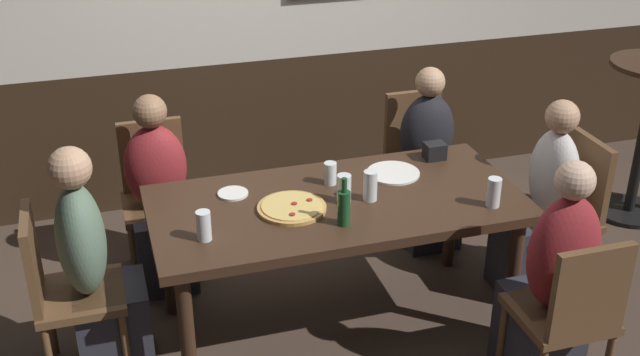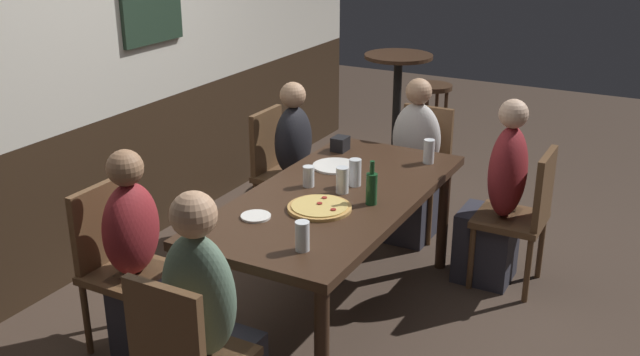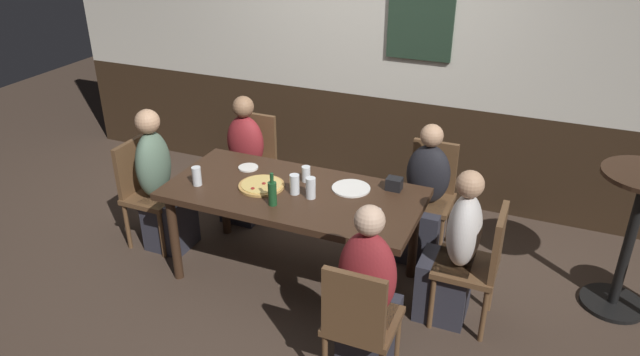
{
  "view_description": "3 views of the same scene",
  "coord_description": "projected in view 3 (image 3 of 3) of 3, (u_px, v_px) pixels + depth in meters",
  "views": [
    {
      "loc": [
        -1.07,
        -3.23,
        2.57
      ],
      "look_at": [
        -0.06,
        0.08,
        0.83
      ],
      "focal_mm": 44.25,
      "sensor_mm": 36.0,
      "label": 1
    },
    {
      "loc": [
        -3.26,
        -1.67,
        2.23
      ],
      "look_at": [
        -0.13,
        0.03,
        0.87
      ],
      "focal_mm": 40.83,
      "sensor_mm": 36.0,
      "label": 2
    },
    {
      "loc": [
        1.61,
        -3.32,
        2.69
      ],
      "look_at": [
        0.24,
        -0.07,
        0.92
      ],
      "focal_mm": 32.88,
      "sensor_mm": 36.0,
      "label": 3
    }
  ],
  "objects": [
    {
      "name": "person_head_west",
      "position": [
        162.0,
        191.0,
        4.68
      ],
      "size": [
        0.37,
        0.34,
        1.18
      ],
      "color": "#2D2D38",
      "rests_on": "ground_plane"
    },
    {
      "name": "pint_glass_amber",
      "position": [
        197.0,
        177.0,
        4.22
      ],
      "size": [
        0.07,
        0.07,
        0.14
      ],
      "color": "silver",
      "rests_on": "dining_table"
    },
    {
      "name": "chair_head_west",
      "position": [
        145.0,
        188.0,
        4.74
      ],
      "size": [
        0.4,
        0.4,
        0.88
      ],
      "color": "brown",
      "rests_on": "ground_plane"
    },
    {
      "name": "person_head_east",
      "position": [
        453.0,
        259.0,
        3.88
      ],
      "size": [
        0.37,
        0.34,
        1.13
      ],
      "color": "#2D2D38",
      "rests_on": "ground_plane"
    },
    {
      "name": "chair_right_far",
      "position": [
        430.0,
        190.0,
        4.7
      ],
      "size": [
        0.4,
        0.4,
        0.88
      ],
      "color": "brown",
      "rests_on": "ground_plane"
    },
    {
      "name": "chair_left_far",
      "position": [
        253.0,
        158.0,
        5.26
      ],
      "size": [
        0.4,
        0.4,
        0.88
      ],
      "color": "brown",
      "rests_on": "ground_plane"
    },
    {
      "name": "person_right_near",
      "position": [
        368.0,
        304.0,
        3.43
      ],
      "size": [
        0.34,
        0.37,
        1.17
      ],
      "color": "#2D2D38",
      "rests_on": "ground_plane"
    },
    {
      "name": "person_right_far",
      "position": [
        424.0,
        203.0,
        4.58
      ],
      "size": [
        0.34,
        0.37,
        1.1
      ],
      "color": "#2D2D38",
      "rests_on": "ground_plane"
    },
    {
      "name": "plate_white_small",
      "position": [
        248.0,
        168.0,
        4.5
      ],
      "size": [
        0.15,
        0.15,
        0.01
      ],
      "primitive_type": "cylinder",
      "color": "white",
      "rests_on": "dining_table"
    },
    {
      "name": "beer_glass_half",
      "position": [
        295.0,
        185.0,
        4.1
      ],
      "size": [
        0.07,
        0.07,
        0.15
      ],
      "color": "silver",
      "rests_on": "dining_table"
    },
    {
      "name": "beer_glass_tall",
      "position": [
        376.0,
        221.0,
        3.67
      ],
      "size": [
        0.07,
        0.07,
        0.15
      ],
      "color": "silver",
      "rests_on": "dining_table"
    },
    {
      "name": "pint_glass_stout",
      "position": [
        306.0,
        175.0,
        4.28
      ],
      "size": [
        0.06,
        0.06,
        0.12
      ],
      "color": "silver",
      "rests_on": "dining_table"
    },
    {
      "name": "chair_head_east",
      "position": [
        479.0,
        261.0,
        3.81
      ],
      "size": [
        0.4,
        0.4,
        0.88
      ],
      "color": "brown",
      "rests_on": "ground_plane"
    },
    {
      "name": "beer_bottle_green",
      "position": [
        272.0,
        193.0,
        3.95
      ],
      "size": [
        0.06,
        0.06,
        0.24
      ],
      "color": "#194723",
      "rests_on": "dining_table"
    },
    {
      "name": "condiment_caddy",
      "position": [
        394.0,
        184.0,
        4.17
      ],
      "size": [
        0.11,
        0.09,
        0.09
      ],
      "primitive_type": "cube",
      "color": "black",
      "rests_on": "dining_table"
    },
    {
      "name": "plate_white_large",
      "position": [
        351.0,
        188.0,
        4.19
      ],
      "size": [
        0.28,
        0.28,
        0.01
      ],
      "primitive_type": "cylinder",
      "color": "white",
      "rests_on": "dining_table"
    },
    {
      "name": "dining_table",
      "position": [
        293.0,
        201.0,
        4.2
      ],
      "size": [
        1.83,
        0.87,
        0.74
      ],
      "color": "#382316",
      "rests_on": "ground_plane"
    },
    {
      "name": "ground_plane",
      "position": [
        295.0,
        276.0,
        4.5
      ],
      "size": [
        12.0,
        12.0,
        0.0
      ],
      "primitive_type": "plane",
      "color": "#423328"
    },
    {
      "name": "highball_clear",
      "position": [
        311.0,
        189.0,
        4.05
      ],
      "size": [
        0.07,
        0.07,
        0.15
      ],
      "color": "silver",
      "rests_on": "dining_table"
    },
    {
      "name": "chair_right_near",
      "position": [
        359.0,
        320.0,
        3.3
      ],
      "size": [
        0.4,
        0.4,
        0.88
      ],
      "color": "brown",
      "rests_on": "ground_plane"
    },
    {
      "name": "side_bar_table",
      "position": [
        632.0,
        231.0,
        3.92
      ],
      "size": [
        0.56,
        0.56,
        1.05
      ],
      "color": "black",
      "rests_on": "ground_plane"
    },
    {
      "name": "pizza",
      "position": [
        262.0,
        185.0,
        4.22
      ],
      "size": [
        0.33,
        0.33,
        0.03
      ],
      "color": "tan",
      "rests_on": "dining_table"
    },
    {
      "name": "person_left_far",
      "position": [
        244.0,
        168.0,
        5.13
      ],
      "size": [
        0.34,
        0.37,
        1.11
      ],
      "color": "#2D2D38",
      "rests_on": "ground_plane"
    },
    {
      "name": "wall_back",
      "position": [
        370.0,
        57.0,
        5.27
      ],
      "size": [
        6.4,
        0.13,
        2.6
      ],
      "color": "#332316",
      "rests_on": "ground_plane"
    }
  ]
}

